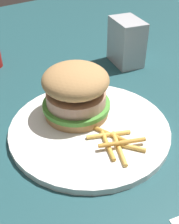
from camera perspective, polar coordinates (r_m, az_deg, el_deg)
name	(u,v)px	position (r m, az deg, el deg)	size (l,w,h in m)	color
ground_plane	(106,129)	(0.52, 3.20, -3.36)	(1.60, 1.60, 0.00)	#1E474C
plate	(90,128)	(0.51, 0.00, -3.26)	(0.28, 0.28, 0.01)	white
sandwich	(76,91)	(0.51, -2.70, 4.15)	(0.12, 0.12, 0.10)	tan
fries_pile	(115,141)	(0.47, 5.10, -5.77)	(0.07, 0.11, 0.01)	gold
napkin_dispenser	(126,42)	(0.72, 7.25, 13.48)	(0.09, 0.06, 0.11)	#B7BABF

